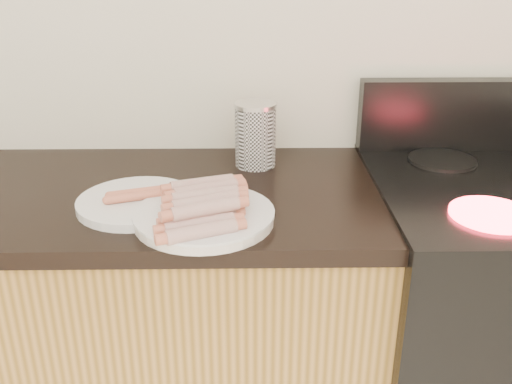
{
  "coord_description": "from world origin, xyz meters",
  "views": [
    {
      "loc": [
        0.08,
        0.4,
        1.45
      ],
      "look_at": [
        0.1,
        1.62,
        0.92
      ],
      "focal_mm": 40.0,
      "sensor_mm": 36.0,
      "label": 1
    }
  ],
  "objects_px": {
    "canister": "(255,135)",
    "side_plate": "(137,202)",
    "stove": "(501,338)",
    "mug": "(259,146)",
    "main_plate": "(204,218)"
  },
  "relations": [
    {
      "from": "mug",
      "to": "canister",
      "type": "bearing_deg",
      "value": -152.37
    },
    {
      "from": "side_plate",
      "to": "main_plate",
      "type": "bearing_deg",
      "value": -27.8
    },
    {
      "from": "stove",
      "to": "side_plate",
      "type": "relative_size",
      "value": 3.33
    },
    {
      "from": "side_plate",
      "to": "mug",
      "type": "bearing_deg",
      "value": 43.39
    },
    {
      "from": "side_plate",
      "to": "canister",
      "type": "distance_m",
      "value": 0.39
    },
    {
      "from": "stove",
      "to": "side_plate",
      "type": "height_order",
      "value": "side_plate"
    },
    {
      "from": "canister",
      "to": "mug",
      "type": "bearing_deg",
      "value": 27.63
    },
    {
      "from": "stove",
      "to": "canister",
      "type": "distance_m",
      "value": 0.88
    },
    {
      "from": "stove",
      "to": "side_plate",
      "type": "bearing_deg",
      "value": -175.11
    },
    {
      "from": "main_plate",
      "to": "side_plate",
      "type": "distance_m",
      "value": 0.18
    },
    {
      "from": "side_plate",
      "to": "mug",
      "type": "relative_size",
      "value": 2.52
    },
    {
      "from": "canister",
      "to": "side_plate",
      "type": "bearing_deg",
      "value": -136.19
    },
    {
      "from": "stove",
      "to": "mug",
      "type": "distance_m",
      "value": 0.85
    },
    {
      "from": "canister",
      "to": "mug",
      "type": "xyz_separation_m",
      "value": [
        0.01,
        0.0,
        -0.03
      ]
    },
    {
      "from": "canister",
      "to": "mug",
      "type": "height_order",
      "value": "canister"
    }
  ]
}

